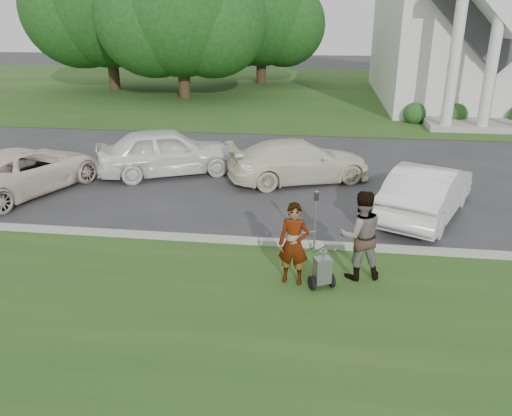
% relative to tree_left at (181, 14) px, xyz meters
% --- Properties ---
extents(ground, '(120.00, 120.00, 0.00)m').
position_rel_tree_left_xyz_m(ground, '(8.01, -21.99, -5.11)').
color(ground, '#333335').
rests_on(ground, ground).
extents(grass_strip, '(80.00, 7.00, 0.01)m').
position_rel_tree_left_xyz_m(grass_strip, '(8.01, -24.99, -5.11)').
color(grass_strip, '#264E1A').
rests_on(grass_strip, ground).
extents(church_lawn, '(80.00, 30.00, 0.01)m').
position_rel_tree_left_xyz_m(church_lawn, '(8.01, 5.01, -5.11)').
color(church_lawn, '#264E1A').
rests_on(church_lawn, ground).
extents(curb, '(80.00, 0.18, 0.15)m').
position_rel_tree_left_xyz_m(curb, '(8.01, -21.44, -5.04)').
color(curb, '#9E9E93').
rests_on(curb, ground).
extents(tree_left, '(10.63, 8.40, 9.71)m').
position_rel_tree_left_xyz_m(tree_left, '(0.00, 0.00, 0.00)').
color(tree_left, '#332316').
rests_on(tree_left, ground).
extents(tree_far, '(11.64, 9.20, 10.73)m').
position_rel_tree_left_xyz_m(tree_far, '(-6.00, 3.00, 0.58)').
color(tree_far, '#332316').
rests_on(tree_far, ground).
extents(tree_back, '(9.61, 7.60, 8.89)m').
position_rel_tree_left_xyz_m(tree_back, '(4.00, 8.00, -0.38)').
color(tree_back, '#332316').
rests_on(tree_back, ground).
extents(striping_cart, '(0.73, 1.02, 0.88)m').
position_rel_tree_left_xyz_m(striping_cart, '(9.12, -23.25, -4.73)').
color(striping_cart, black).
rests_on(striping_cart, ground).
extents(person_left, '(0.67, 0.49, 1.68)m').
position_rel_tree_left_xyz_m(person_left, '(8.55, -23.11, -4.27)').
color(person_left, '#999999').
rests_on(person_left, ground).
extents(person_right, '(1.05, 0.91, 1.87)m').
position_rel_tree_left_xyz_m(person_right, '(9.85, -22.71, -4.18)').
color(person_right, '#999999').
rests_on(person_right, ground).
extents(parking_meter_near, '(0.11, 0.10, 1.50)m').
position_rel_tree_left_xyz_m(parking_meter_near, '(8.94, -21.74, -4.17)').
color(parking_meter_near, gray).
rests_on(parking_meter_near, ground).
extents(car_a, '(3.77, 5.33, 1.35)m').
position_rel_tree_left_xyz_m(car_a, '(0.18, -18.60, -4.44)').
color(car_a, '#F1E6CD').
rests_on(car_a, ground).
extents(car_b, '(4.98, 3.64, 1.58)m').
position_rel_tree_left_xyz_m(car_b, '(3.89, -16.32, -4.32)').
color(car_b, white).
rests_on(car_b, ground).
extents(car_c, '(4.97, 3.50, 1.34)m').
position_rel_tree_left_xyz_m(car_c, '(8.31, -16.47, -4.44)').
color(car_c, white).
rests_on(car_c, ground).
extents(car_d, '(3.16, 4.55, 1.42)m').
position_rel_tree_left_xyz_m(car_d, '(11.82, -19.06, -4.40)').
color(car_d, white).
rests_on(car_d, ground).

